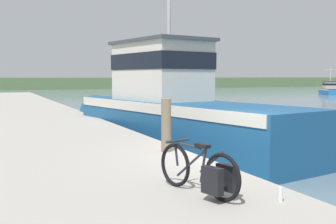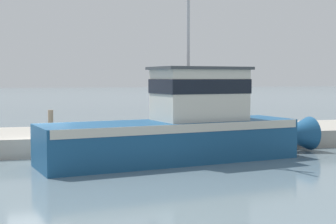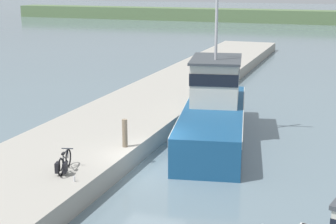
% 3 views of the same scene
% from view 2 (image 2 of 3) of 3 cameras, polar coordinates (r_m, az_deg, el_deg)
% --- Properties ---
extents(ground_plane, '(320.00, 320.00, 0.00)m').
position_cam_2_polar(ground_plane, '(21.77, -14.24, -5.38)').
color(ground_plane, slate).
extents(dock_pier, '(5.74, 80.00, 0.84)m').
position_cam_2_polar(dock_pier, '(25.37, -14.29, -3.12)').
color(dock_pier, '#A39E93').
rests_on(dock_pier, ground_plane).
extents(fishing_boat_main, '(4.90, 12.84, 8.47)m').
position_cam_2_polar(fishing_boat_main, '(21.31, 1.95, -1.56)').
color(fishing_boat_main, navy).
rests_on(fishing_boat_main, ground_plane).
extents(mooring_post, '(0.22, 0.22, 1.20)m').
position_cam_2_polar(mooring_post, '(22.89, -12.87, -1.27)').
color(mooring_post, '#756651').
rests_on(mooring_post, dock_pier).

